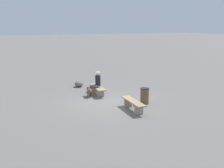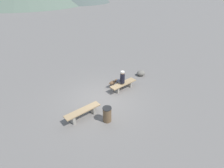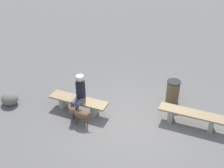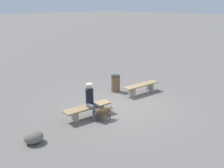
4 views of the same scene
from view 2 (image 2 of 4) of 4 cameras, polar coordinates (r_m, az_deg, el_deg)
ground at (r=9.96m, az=-3.51°, el=-5.37°), size 210.00×210.00×0.06m
bench_left at (r=8.66m, az=-9.83°, el=-9.39°), size 1.94×0.69×0.46m
bench_right at (r=10.71m, az=3.84°, el=-0.26°), size 1.92×0.73×0.44m
seated_person at (r=10.50m, az=3.19°, el=1.76°), size 0.38×0.62×1.31m
dog at (r=10.86m, az=0.50°, el=0.55°), size 0.73×0.34×0.52m
trash_bin at (r=8.30m, az=-1.66°, el=-10.23°), size 0.44×0.44×0.80m
boulder at (r=12.55m, az=9.76°, el=3.64°), size 0.78×0.76×0.38m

